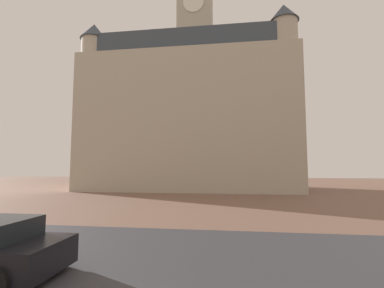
# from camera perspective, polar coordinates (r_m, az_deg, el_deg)

# --- Properties ---
(ground_plane) EXTENTS (120.00, 120.00, 0.00)m
(ground_plane) POSITION_cam_1_polar(r_m,az_deg,el_deg) (9.36, -1.44, -22.14)
(ground_plane) COLOR brown
(street_asphalt_strip) EXTENTS (120.00, 7.91, 0.00)m
(street_asphalt_strip) POSITION_cam_1_polar(r_m,az_deg,el_deg) (8.48, -2.54, -23.98)
(street_asphalt_strip) COLOR #38383D
(street_asphalt_strip) RESTS_ON ground_plane
(landmark_building) EXTENTS (25.53, 12.07, 30.69)m
(landmark_building) POSITION_cam_1_polar(r_m,az_deg,el_deg) (34.29, -0.41, 6.63)
(landmark_building) COLOR #B2A893
(landmark_building) RESTS_ON ground_plane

